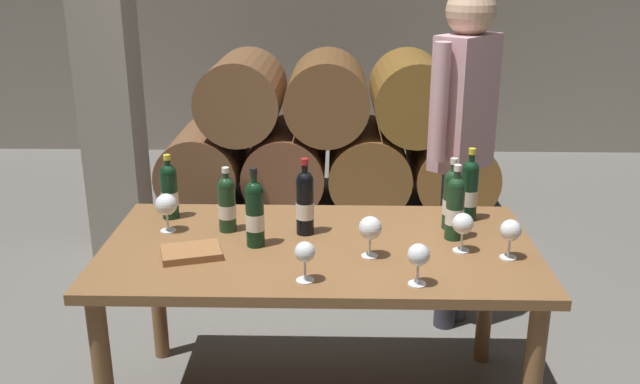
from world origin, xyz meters
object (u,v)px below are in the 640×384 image
wine_bottle_3 (305,202)px  wine_glass_5 (511,231)px  wine_glass_1 (463,225)px  wine_glass_3 (166,205)px  dining_table (319,265)px  wine_glass_4 (418,256)px  wine_bottle_5 (452,198)px  wine_bottle_1 (227,203)px  wine_bottle_4 (255,213)px  wine_bottle_6 (469,190)px  sommelier_presenting (463,130)px  wine_glass_2 (370,229)px  tasting_notebook (191,252)px  wine_bottle_0 (455,207)px  wine_glass_0 (305,254)px  wine_bottle_2 (169,191)px

wine_bottle_3 → wine_glass_5: (0.78, -0.23, -0.03)m
wine_glass_1 → wine_glass_3: size_ratio=0.95×
dining_table → wine_glass_4: wine_glass_4 is taller
wine_bottle_5 → wine_glass_4: (-0.20, -0.53, -0.02)m
wine_bottle_1 → wine_bottle_4: wine_bottle_4 is taller
wine_bottle_6 → wine_glass_4: wine_bottle_6 is taller
wine_bottle_6 → sommelier_presenting: 0.49m
wine_glass_2 → tasting_notebook: 0.68m
wine_bottle_3 → wine_glass_3: 0.57m
wine_bottle_6 → wine_glass_3: bearing=-172.6°
wine_bottle_0 → wine_bottle_6: wine_bottle_6 is taller
wine_bottle_0 → wine_bottle_1: wine_bottle_0 is taller
wine_bottle_3 → sommelier_presenting: size_ratio=0.19×
wine_bottle_4 → wine_glass_1: size_ratio=2.04×
wine_bottle_0 → sommelier_presenting: (0.14, 0.68, 0.15)m
wine_glass_3 → wine_glass_4: wine_glass_3 is taller
dining_table → sommelier_presenting: bearing=48.0°
wine_glass_4 → wine_glass_5: (0.37, 0.23, 0.00)m
wine_glass_0 → sommelier_presenting: (0.72, 1.07, 0.18)m
wine_bottle_4 → tasting_notebook: (-0.23, -0.11, -0.12)m
tasting_notebook → wine_glass_5: bearing=-16.8°
wine_bottle_3 → wine_glass_2: bearing=-41.7°
wine_glass_2 → wine_bottle_3: bearing=138.3°
dining_table → wine_bottle_2: 0.74m
wine_bottle_1 → wine_glass_4: 0.87m
dining_table → wine_bottle_3: bearing=117.2°
wine_bottle_6 → wine_glass_4: (-0.29, -0.63, -0.03)m
wine_glass_0 → wine_bottle_3: bearing=92.4°
wine_bottle_3 → wine_bottle_5: 0.61m
wine_bottle_5 → wine_glass_1: wine_bottle_5 is taller
wine_bottle_4 → wine_glass_2: size_ratio=1.96×
wine_glass_3 → sommelier_presenting: (1.30, 0.63, 0.17)m
wine_bottle_6 → wine_glass_2: (-0.44, -0.40, -0.02)m
dining_table → sommelier_presenting: (0.68, 0.75, 0.37)m
wine_bottle_1 → wine_glass_5: 1.13m
wine_glass_1 → sommelier_presenting: size_ratio=0.09×
wine_bottle_1 → wine_bottle_2: 0.30m
wine_bottle_3 → tasting_notebook: (-0.42, -0.23, -0.12)m
wine_glass_3 → wine_bottle_1: bearing=3.8°
dining_table → wine_glass_0: bearing=-97.1°
wine_glass_2 → wine_glass_5: bearing=-0.3°
wine_bottle_3 → wine_bottle_5: size_ratio=1.05×
wine_bottle_0 → sommelier_presenting: 0.71m
wine_bottle_5 → tasting_notebook: bearing=-163.3°
wine_bottle_4 → wine_glass_3: (-0.38, 0.14, -0.02)m
wine_glass_0 → wine_glass_1: 0.65m
wine_glass_4 → wine_glass_5: 0.43m
dining_table → wine_bottle_0: 0.59m
wine_glass_2 → wine_bottle_6: bearing=42.2°
wine_bottle_3 → wine_glass_2: (0.25, -0.23, -0.02)m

